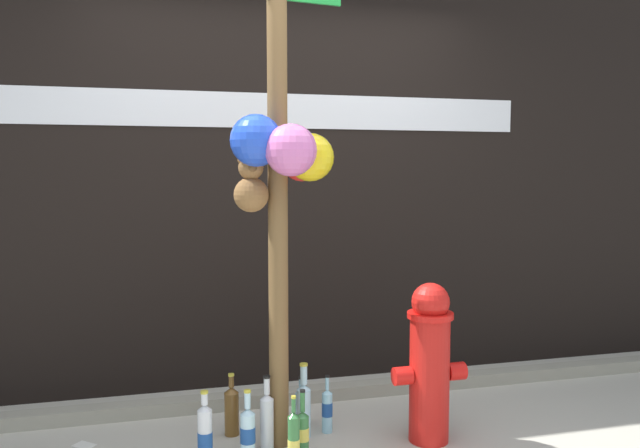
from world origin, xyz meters
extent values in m
cube|color=black|center=(0.00, 1.51, 1.70)|extent=(10.00, 0.20, 3.40)
cube|color=silver|center=(-0.97, 1.41, 1.79)|extent=(5.21, 0.01, 0.22)
cube|color=gray|center=(0.00, 1.04, 0.04)|extent=(8.00, 0.12, 0.08)
cylinder|color=brown|center=(-0.21, 0.47, 1.37)|extent=(0.10, 0.10, 2.74)
sphere|color=#D66BB2|center=(-0.19, 0.29, 1.50)|extent=(0.25, 0.25, 0.25)
sphere|color=blue|center=(-0.33, 0.38, 1.55)|extent=(0.25, 0.25, 0.25)
sphere|color=red|center=(-0.09, 0.47, 1.46)|extent=(0.21, 0.21, 0.21)
sphere|color=yellow|center=(-0.06, 0.41, 1.47)|extent=(0.24, 0.24, 0.24)
sphere|color=brown|center=(-0.35, 0.45, 1.29)|extent=(0.17, 0.17, 0.17)
sphere|color=brown|center=(-0.35, 0.45, 1.42)|extent=(0.12, 0.12, 0.12)
sphere|color=brown|center=(-0.39, 0.45, 1.46)|extent=(0.05, 0.05, 0.05)
sphere|color=brown|center=(-0.31, 0.45, 1.46)|extent=(0.05, 0.05, 0.05)
sphere|color=brown|center=(-0.35, 0.39, 1.42)|extent=(0.04, 0.04, 0.04)
cylinder|color=red|center=(0.55, 0.32, 0.33)|extent=(0.21, 0.21, 0.65)
cylinder|color=red|center=(0.55, 0.32, 0.67)|extent=(0.24, 0.24, 0.03)
sphere|color=red|center=(0.55, 0.32, 0.73)|extent=(0.20, 0.20, 0.20)
cylinder|color=red|center=(0.40, 0.32, 0.36)|extent=(0.09, 0.09, 0.09)
cylinder|color=red|center=(0.70, 0.32, 0.36)|extent=(0.09, 0.09, 0.09)
cylinder|color=brown|center=(-0.43, 0.65, 0.11)|extent=(0.08, 0.08, 0.23)
cone|color=brown|center=(-0.43, 0.65, 0.25)|extent=(0.08, 0.08, 0.03)
cylinder|color=brown|center=(-0.43, 0.65, 0.29)|extent=(0.03, 0.03, 0.06)
cylinder|color=gold|center=(-0.43, 0.65, 0.33)|extent=(0.03, 0.03, 0.01)
cylinder|color=#93CCE0|center=(0.07, 0.56, 0.11)|extent=(0.06, 0.06, 0.21)
cone|color=#93CCE0|center=(0.07, 0.56, 0.22)|extent=(0.06, 0.06, 0.02)
cylinder|color=#93CCE0|center=(0.07, 0.56, 0.27)|extent=(0.02, 0.02, 0.07)
cylinder|color=#1E478C|center=(0.07, 0.56, 0.13)|extent=(0.06, 0.06, 0.07)
cylinder|color=black|center=(0.07, 0.56, 0.31)|extent=(0.02, 0.02, 0.01)
cylinder|color=silver|center=(-0.28, 0.42, 0.13)|extent=(0.07, 0.07, 0.26)
cone|color=silver|center=(-0.28, 0.42, 0.28)|extent=(0.07, 0.07, 0.03)
cylinder|color=silver|center=(-0.28, 0.42, 0.33)|extent=(0.03, 0.03, 0.08)
cylinder|color=black|center=(-0.28, 0.42, 0.38)|extent=(0.04, 0.04, 0.01)
cylinder|color=#337038|center=(-0.19, 0.23, 0.12)|extent=(0.06, 0.06, 0.24)
cone|color=#337038|center=(-0.19, 0.23, 0.25)|extent=(0.06, 0.06, 0.02)
cylinder|color=#337038|center=(-0.19, 0.23, 0.29)|extent=(0.02, 0.02, 0.07)
cylinder|color=#D8C64C|center=(-0.19, 0.23, 0.10)|extent=(0.06, 0.06, 0.06)
cylinder|color=gold|center=(-0.19, 0.23, 0.33)|extent=(0.02, 0.02, 0.01)
cylinder|color=#B2DBEA|center=(-0.07, 0.53, 0.13)|extent=(0.07, 0.07, 0.26)
cone|color=#B2DBEA|center=(-0.07, 0.53, 0.27)|extent=(0.07, 0.07, 0.03)
cylinder|color=#B2DBEA|center=(-0.07, 0.53, 0.34)|extent=(0.04, 0.04, 0.10)
cylinder|color=gold|center=(-0.07, 0.53, 0.39)|extent=(0.04, 0.04, 0.01)
cylinder|color=#93CCE0|center=(-0.05, 0.69, 0.09)|extent=(0.06, 0.06, 0.18)
cone|color=#93CCE0|center=(-0.05, 0.69, 0.19)|extent=(0.06, 0.06, 0.03)
cylinder|color=#93CCE0|center=(-0.05, 0.69, 0.23)|extent=(0.03, 0.03, 0.05)
cylinder|color=black|center=(-0.05, 0.69, 0.27)|extent=(0.03, 0.03, 0.01)
cylinder|color=#337038|center=(-0.12, 0.33, 0.10)|extent=(0.06, 0.06, 0.20)
cone|color=#337038|center=(-0.12, 0.33, 0.21)|extent=(0.06, 0.06, 0.02)
cylinder|color=#337038|center=(-0.12, 0.33, 0.27)|extent=(0.02, 0.02, 0.10)
cylinder|color=#D8C64C|center=(-0.12, 0.33, 0.11)|extent=(0.06, 0.06, 0.07)
cylinder|color=black|center=(-0.12, 0.33, 0.33)|extent=(0.03, 0.03, 0.01)
cylinder|color=silver|center=(-0.60, 0.36, 0.13)|extent=(0.07, 0.07, 0.26)
cone|color=silver|center=(-0.60, 0.36, 0.27)|extent=(0.07, 0.07, 0.03)
cylinder|color=silver|center=(-0.60, 0.36, 0.32)|extent=(0.03, 0.03, 0.05)
cylinder|color=#1E478C|center=(-0.60, 0.36, 0.11)|extent=(0.07, 0.07, 0.09)
cylinder|color=gold|center=(-0.60, 0.36, 0.35)|extent=(0.04, 0.04, 0.01)
cylinder|color=#B2DBEA|center=(-0.39, 0.35, 0.11)|extent=(0.07, 0.07, 0.22)
cone|color=#B2DBEA|center=(-0.39, 0.35, 0.24)|extent=(0.07, 0.07, 0.03)
cylinder|color=#B2DBEA|center=(-0.39, 0.35, 0.29)|extent=(0.03, 0.03, 0.08)
cylinder|color=#1E478C|center=(-0.39, 0.35, 0.12)|extent=(0.07, 0.07, 0.08)
cylinder|color=gold|center=(-0.39, 0.35, 0.34)|extent=(0.03, 0.03, 0.01)
cube|color=silver|center=(-1.18, 0.71, 0.00)|extent=(0.13, 0.12, 0.01)
camera|label=1|loc=(-0.80, -2.62, 1.41)|focal=35.50mm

